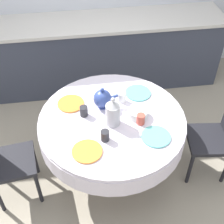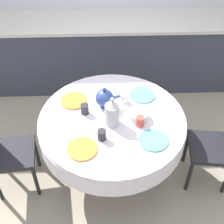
% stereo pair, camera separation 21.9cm
% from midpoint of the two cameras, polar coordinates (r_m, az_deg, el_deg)
% --- Properties ---
extents(ground_plane, '(12.00, 12.00, 0.00)m').
position_cam_midpoint_polar(ground_plane, '(3.34, -1.91, -10.43)').
color(ground_plane, '#9E937F').
extents(kitchen_counter, '(3.24, 0.64, 0.92)m').
position_cam_midpoint_polar(kitchen_counter, '(4.14, -4.61, 10.62)').
color(kitchen_counter, '#383D4C').
rests_on(kitchen_counter, ground_plane).
extents(dining_table, '(1.33, 1.33, 0.74)m').
position_cam_midpoint_polar(dining_table, '(2.86, -2.20, -3.05)').
color(dining_table, brown).
rests_on(dining_table, ground_plane).
extents(chair_left, '(0.44, 0.44, 0.92)m').
position_cam_midpoint_polar(chair_left, '(3.09, 16.93, -3.96)').
color(chair_left, black).
rests_on(chair_left, ground_plane).
extents(chair_right, '(0.45, 0.45, 0.92)m').
position_cam_midpoint_polar(chair_right, '(2.96, -21.56, -8.09)').
color(chair_right, black).
rests_on(chair_right, ground_plane).
extents(plate_near_left, '(0.25, 0.25, 0.01)m').
position_cam_midpoint_polar(plate_near_left, '(2.53, -7.07, -7.26)').
color(plate_near_left, orange).
rests_on(plate_near_left, dining_table).
extents(cup_near_left, '(0.07, 0.07, 0.10)m').
position_cam_midpoint_polar(cup_near_left, '(2.57, -3.73, -4.42)').
color(cup_near_left, '#28282D').
rests_on(cup_near_left, dining_table).
extents(plate_near_right, '(0.25, 0.25, 0.01)m').
position_cam_midpoint_polar(plate_near_right, '(2.62, 5.69, -4.60)').
color(plate_near_right, '#60BCB7').
rests_on(plate_near_right, dining_table).
extents(cup_near_right, '(0.07, 0.07, 0.10)m').
position_cam_midpoint_polar(cup_near_right, '(2.70, 2.97, -1.39)').
color(cup_near_right, '#CC4C3D').
rests_on(cup_near_right, dining_table).
extents(plate_far_left, '(0.25, 0.25, 0.01)m').
position_cam_midpoint_polar(plate_far_left, '(2.95, -9.67, 1.45)').
color(plate_far_left, orange).
rests_on(plate_far_left, dining_table).
extents(cup_far_left, '(0.07, 0.07, 0.10)m').
position_cam_midpoint_polar(cup_far_left, '(2.79, -7.42, 0.07)').
color(cup_far_left, '#28282D').
rests_on(cup_far_left, dining_table).
extents(plate_far_right, '(0.25, 0.25, 0.01)m').
position_cam_midpoint_polar(plate_far_right, '(3.03, 2.72, 3.44)').
color(plate_far_right, '#60BCB7').
rests_on(plate_far_right, dining_table).
extents(cup_far_right, '(0.07, 0.07, 0.10)m').
position_cam_midpoint_polar(cup_far_right, '(2.91, -0.33, 2.67)').
color(cup_far_right, white).
rests_on(cup_far_right, dining_table).
extents(coffee_carafe, '(0.13, 0.13, 0.29)m').
position_cam_midpoint_polar(coffee_carafe, '(2.65, -2.21, -0.22)').
color(coffee_carafe, '#B2B2B7').
rests_on(coffee_carafe, dining_table).
extents(teapot, '(0.23, 0.17, 0.22)m').
position_cam_midpoint_polar(teapot, '(2.83, -3.94, 2.38)').
color(teapot, '#33478E').
rests_on(teapot, dining_table).
extents(fruit_bowl, '(0.18, 0.18, 0.07)m').
position_cam_midpoint_polar(fruit_bowl, '(2.77, 2.50, -0.33)').
color(fruit_bowl, silver).
rests_on(fruit_bowl, dining_table).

